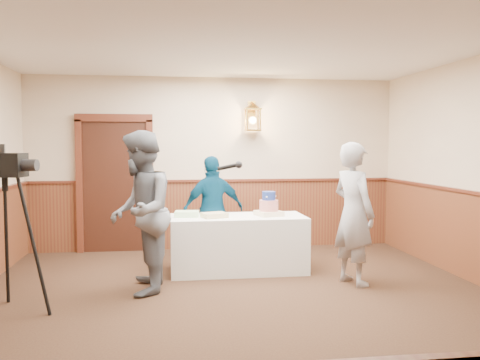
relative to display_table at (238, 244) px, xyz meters
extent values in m
plane|color=black|center=(-0.16, -1.90, -0.38)|extent=(7.00, 7.00, 0.00)
cube|color=beige|center=(-0.16, 1.60, 1.02)|extent=(6.00, 0.02, 2.80)
cube|color=beige|center=(-0.16, -5.40, 1.02)|extent=(6.00, 0.02, 2.80)
cube|color=white|center=(-0.16, -1.90, 2.42)|extent=(6.00, 7.00, 0.02)
cube|color=#5D291A|center=(-0.16, 1.58, 0.18)|extent=(5.98, 0.04, 1.10)
cube|color=#542416|center=(-0.16, 1.56, 0.75)|extent=(5.98, 0.07, 0.04)
cube|color=black|center=(-1.76, 1.55, 0.68)|extent=(1.00, 0.06, 2.10)
cube|color=white|center=(0.00, 0.00, 0.00)|extent=(1.80, 0.80, 0.75)
cube|color=beige|center=(0.42, -0.02, 0.41)|extent=(0.39, 0.39, 0.06)
cylinder|color=red|center=(0.42, -0.02, 0.51)|extent=(0.25, 0.25, 0.15)
cylinder|color=navy|center=(0.42, -0.02, 0.64)|extent=(0.18, 0.18, 0.12)
cube|color=#DACA82|center=(-0.33, -0.10, 0.41)|extent=(0.37, 0.32, 0.06)
cube|color=#B2E8A4|center=(-0.68, 0.04, 0.41)|extent=(0.34, 0.29, 0.07)
imported|color=slate|center=(-1.25, -0.84, 0.56)|extent=(0.73, 0.93, 1.87)
cylinder|color=black|center=(-0.26, -0.99, 1.08)|extent=(0.23, 0.09, 0.09)
sphere|color=black|center=(-0.13, -1.02, 1.11)|extent=(0.08, 0.08, 0.08)
imported|color=#98979D|center=(1.31, -0.82, 0.50)|extent=(0.62, 0.74, 1.74)
imported|color=#07334E|center=(-0.29, 0.49, 0.40)|extent=(0.98, 0.60, 1.55)
cube|color=black|center=(-2.53, -1.42, 1.13)|extent=(0.43, 0.30, 0.24)
cylinder|color=black|center=(-2.28, -1.47, 1.13)|extent=(0.18, 0.15, 0.12)
camera|label=1|loc=(-0.92, -6.71, 1.33)|focal=38.00mm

